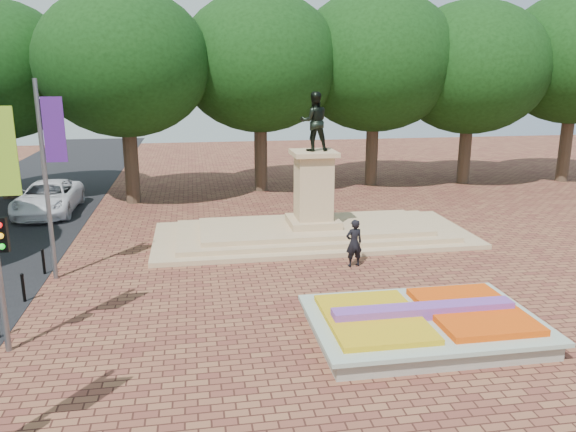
# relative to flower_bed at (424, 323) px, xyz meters

# --- Properties ---
(ground) EXTENTS (90.00, 90.00, 0.00)m
(ground) POSITION_rel_flower_bed_xyz_m (-1.03, 2.00, -0.38)
(ground) COLOR brown
(ground) RESTS_ON ground
(flower_bed) EXTENTS (6.30, 4.30, 0.91)m
(flower_bed) POSITION_rel_flower_bed_xyz_m (0.00, 0.00, 0.00)
(flower_bed) COLOR gray
(flower_bed) RESTS_ON ground
(monument) EXTENTS (14.00, 6.00, 6.40)m
(monument) POSITION_rel_flower_bed_xyz_m (-1.03, 10.00, 0.50)
(monument) COLOR tan
(monument) RESTS_ON ground
(tree_row_back) EXTENTS (44.80, 8.80, 10.43)m
(tree_row_back) POSITION_rel_flower_bed_xyz_m (1.31, 20.00, 6.29)
(tree_row_back) COLOR #372A1E
(tree_row_back) RESTS_ON ground
(van) EXTENTS (2.77, 5.99, 1.66)m
(van) POSITION_rel_flower_bed_xyz_m (-13.76, 16.72, 0.45)
(van) COLOR white
(van) RESTS_ON ground
(pedestrian) EXTENTS (0.72, 0.53, 1.84)m
(pedestrian) POSITION_rel_flower_bed_xyz_m (-0.31, 5.99, 0.54)
(pedestrian) COLOR black
(pedestrian) RESTS_ON ground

